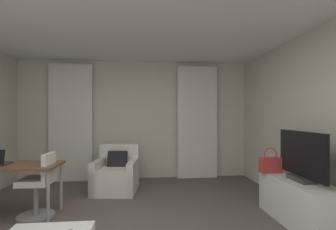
{
  "coord_description": "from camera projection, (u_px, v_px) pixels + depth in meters",
  "views": [
    {
      "loc": [
        0.17,
        -2.57,
        1.41
      ],
      "look_at": [
        0.57,
        1.41,
        1.41
      ],
      "focal_mm": 26.49,
      "sensor_mm": 36.0,
      "label": 1
    }
  ],
  "objects": [
    {
      "name": "curtain_left_panel",
      "position": [
        71.0,
        122.0,
        5.29
      ],
      "size": [
        0.9,
        0.06,
        2.5
      ],
      "color": "silver",
      "rests_on": "ground"
    },
    {
      "name": "tv_console",
      "position": [
        301.0,
        203.0,
        3.17
      ],
      "size": [
        0.5,
        1.27,
        0.56
      ],
      "color": "white",
      "rests_on": "ground"
    },
    {
      "name": "wall_window",
      "position": [
        136.0,
        120.0,
        5.55
      ],
      "size": [
        5.12,
        0.06,
        2.6
      ],
      "color": "beige",
      "rests_on": "ground"
    },
    {
      "name": "desk_chair",
      "position": [
        39.0,
        189.0,
        3.4
      ],
      "size": [
        0.48,
        0.48,
        0.88
      ],
      "color": "gray",
      "rests_on": "ground"
    },
    {
      "name": "tv_flatscreen",
      "position": [
        302.0,
        158.0,
        3.16
      ],
      "size": [
        0.2,
        0.91,
        0.64
      ],
      "color": "#333338",
      "rests_on": "tv_console"
    },
    {
      "name": "curtain_right_panel",
      "position": [
        197.0,
        122.0,
        5.56
      ],
      "size": [
        0.9,
        0.06,
        2.5
      ],
      "color": "silver",
      "rests_on": "ground"
    },
    {
      "name": "handbag_primary",
      "position": [
        270.0,
        164.0,
        3.63
      ],
      "size": [
        0.3,
        0.14,
        0.37
      ],
      "color": "#B73833",
      "rests_on": "tv_console"
    },
    {
      "name": "desk",
      "position": [
        6.0,
        169.0,
        3.39
      ],
      "size": [
        1.4,
        0.61,
        0.73
      ],
      "color": "brown",
      "rests_on": "ground"
    },
    {
      "name": "armchair",
      "position": [
        116.0,
        175.0,
        4.61
      ],
      "size": [
        0.85,
        0.91,
        0.83
      ],
      "color": "silver",
      "rests_on": "ground"
    }
  ]
}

